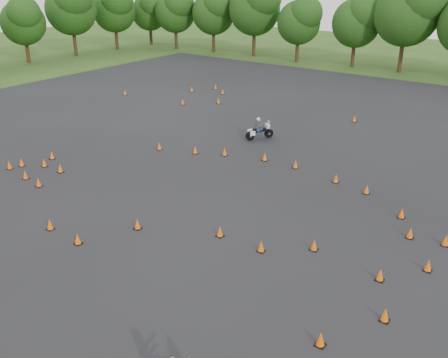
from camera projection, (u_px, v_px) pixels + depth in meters
ground at (169, 235)px, 21.13m from camera, size 140.00×140.00×0.00m
asphalt_pad at (247, 188)px, 25.59m from camera, size 62.00×62.00×0.00m
traffic_cones at (240, 193)px, 24.47m from camera, size 36.82×33.34×0.45m
rider_grey at (260, 128)px, 32.55m from camera, size 1.53×1.99×1.51m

